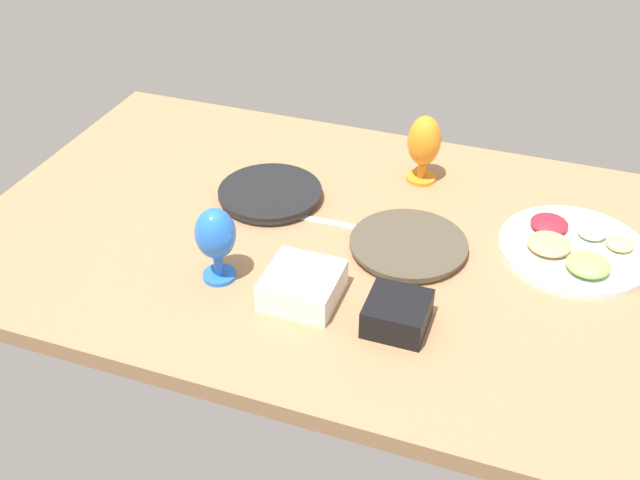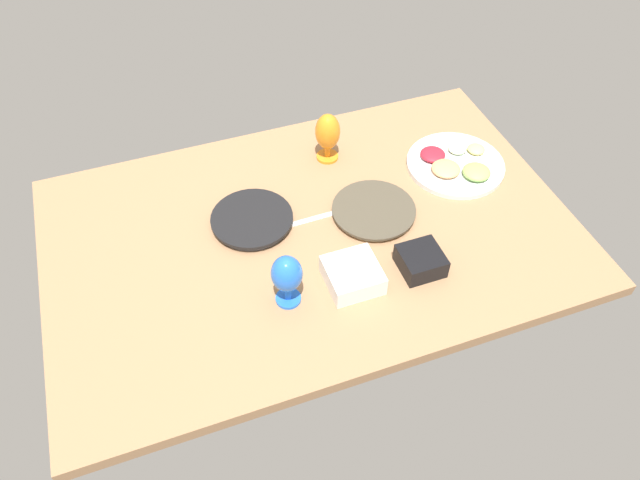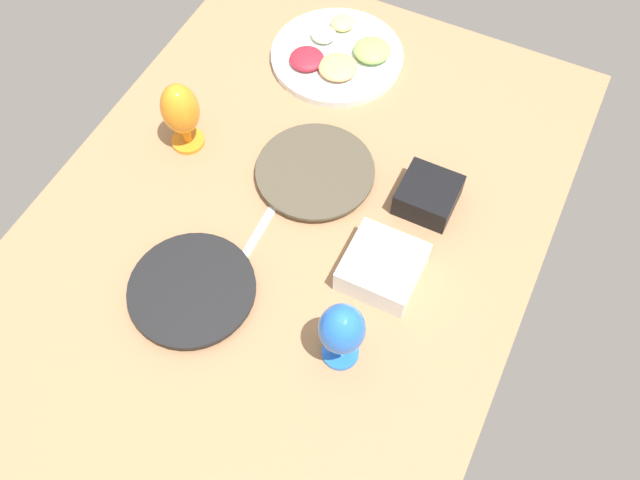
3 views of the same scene
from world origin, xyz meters
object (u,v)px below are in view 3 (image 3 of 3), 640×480
dinner_plate_right (315,172)px  hurricane_glass_orange (181,111)px  hurricane_glass_blue (342,331)px  square_bowl_white (383,266)px  fruit_platter (338,55)px  square_bowl_black (428,194)px  dinner_plate_left (192,291)px

dinner_plate_right → hurricane_glass_orange: hurricane_glass_orange is taller
hurricane_glass_blue → square_bowl_white: bearing=-0.8°
fruit_platter → hurricane_glass_blue: size_ratio=1.92×
fruit_platter → hurricane_glass_orange: bearing=153.4°
fruit_platter → square_bowl_black: size_ratio=2.75×
hurricane_glass_orange → square_bowl_white: (-12.21, -53.56, -7.00)cm
dinner_plate_left → square_bowl_white: 38.19cm
hurricane_glass_blue → square_bowl_white: hurricane_glass_blue is taller
hurricane_glass_orange → square_bowl_black: bearing=-81.6°
fruit_platter → square_bowl_black: square_bowl_black is taller
hurricane_glass_blue → square_bowl_black: hurricane_glass_blue is taller
dinner_plate_right → square_bowl_black: 25.52cm
dinner_plate_right → fruit_platter: size_ratio=0.80×
dinner_plate_left → square_bowl_black: square_bowl_black is taller
hurricane_glass_orange → hurricane_glass_blue: 61.79cm
hurricane_glass_orange → square_bowl_white: size_ratio=1.20×
hurricane_glass_orange → square_bowl_black: (8.19, -55.35, -7.03)cm
hurricane_glass_blue → square_bowl_white: (19.08, -0.27, -7.15)cm
dinner_plate_left → square_bowl_white: bearing=-57.3°
square_bowl_black → square_bowl_white: bearing=175.0°
hurricane_glass_blue → square_bowl_black: 40.18cm
dinner_plate_right → square_bowl_black: size_ratio=2.21×
fruit_platter → square_bowl_white: square_bowl_white is taller
hurricane_glass_orange → square_bowl_black: size_ratio=1.49×
dinner_plate_right → fruit_platter: fruit_platter is taller
hurricane_glass_orange → square_bowl_black: 56.39cm
fruit_platter → hurricane_glass_blue: bearing=-154.4°
hurricane_glass_blue → fruit_platter: bearing=25.6°
square_bowl_black → hurricane_glass_orange: bearing=98.4°
dinner_plate_right → square_bowl_black: bearing=-81.2°
square_bowl_black → hurricane_glass_blue: bearing=177.0°
fruit_platter → dinner_plate_left: bearing=-178.5°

